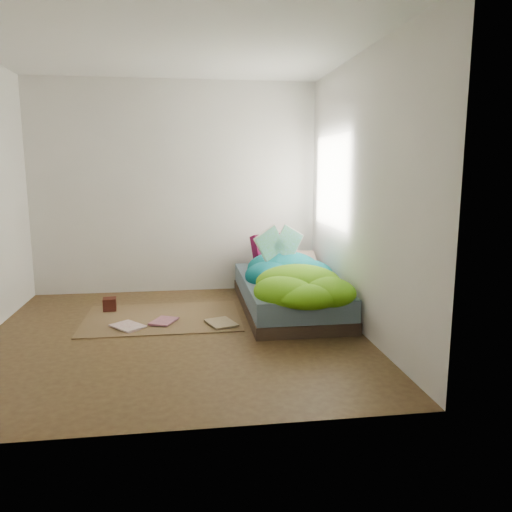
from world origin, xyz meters
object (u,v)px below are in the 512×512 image
Objects in this scene: pillow_magenta at (269,251)px; wooden_box at (110,304)px; bed at (288,294)px; floor_book_a at (118,329)px; open_book at (280,234)px; floor_book_b at (154,321)px.

wooden_box is at bearing 172.51° from pillow_magenta.
bed is 6.33× the size of floor_book_a.
open_book is (-0.08, 0.11, 0.66)m from bed.
pillow_magenta is at bearing 72.24° from open_book.
bed is 4.95× the size of pillow_magenta.
wooden_box reaches higher than floor_book_b.
floor_book_a is at bearing -76.35° from wooden_box.
floor_book_a is at bearing -166.72° from pillow_magenta.
open_book is at bearing 126.19° from bed.
floor_book_b is (0.51, -0.49, -0.06)m from wooden_box.
floor_book_a is (-1.68, -1.25, -0.52)m from pillow_magenta.
floor_book_b is (-1.37, -0.42, -0.80)m from open_book.
pillow_magenta is 1.28× the size of floor_book_a.
open_book is 1.99m from floor_book_a.
wooden_box is 0.74m from floor_book_a.
open_book is at bearing -20.34° from floor_book_a.
floor_book_a is at bearing -163.03° from bed.
pillow_magenta is 1.42× the size of floor_book_b.
floor_book_b is at bearing 177.15° from open_book.
floor_book_a is (-1.70, -0.65, -0.81)m from open_book.
open_book is 3.59× the size of wooden_box.
bed reaches higher than wooden_box.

